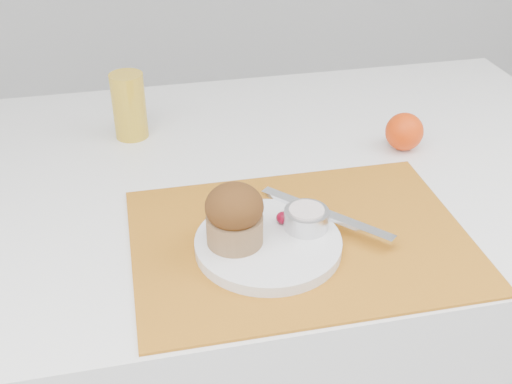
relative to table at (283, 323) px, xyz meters
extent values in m
cube|color=white|center=(0.00, 0.00, 0.00)|extent=(1.20, 0.80, 0.75)
cube|color=#B56B19|center=(-0.04, -0.22, 0.38)|extent=(0.49, 0.36, 0.00)
cylinder|color=white|center=(-0.09, -0.23, 0.39)|extent=(0.27, 0.27, 0.02)
cylinder|color=silver|center=(-0.03, -0.21, 0.41)|extent=(0.07, 0.07, 0.03)
cylinder|color=silver|center=(-0.03, -0.21, 0.42)|extent=(0.07, 0.07, 0.01)
ellipsoid|color=#5A0213|center=(-0.06, -0.19, 0.40)|extent=(0.02, 0.02, 0.02)
ellipsoid|color=#580204|center=(-0.05, -0.20, 0.40)|extent=(0.02, 0.02, 0.02)
cube|color=white|center=(0.01, -0.19, 0.40)|extent=(0.16, 0.18, 0.01)
sphere|color=#F14108|center=(0.22, 0.01, 0.41)|extent=(0.07, 0.07, 0.07)
cylinder|color=gold|center=(-0.26, 0.17, 0.44)|extent=(0.08, 0.08, 0.12)
cylinder|color=#977149|center=(-0.14, -0.22, 0.42)|extent=(0.08, 0.08, 0.04)
ellipsoid|color=#331A09|center=(-0.14, -0.22, 0.45)|extent=(0.08, 0.08, 0.06)
camera|label=1|loc=(-0.26, -0.93, 0.94)|focal=45.00mm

